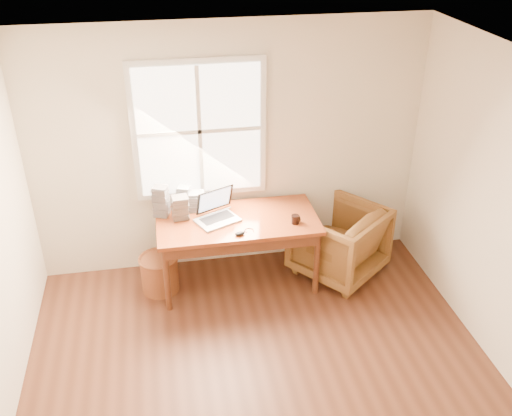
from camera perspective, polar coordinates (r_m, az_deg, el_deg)
The scene contains 11 objects.
room_shell at distance 3.99m, azimuth 1.29°, elevation -5.84°, with size 4.04×4.54×2.64m.
desk at distance 5.67m, azimuth -1.87°, elevation -1.29°, with size 1.60×0.80×0.04m, color brown.
armchair at distance 6.06m, azimuth 8.25°, elevation -3.27°, with size 0.82×0.84×0.77m, color brown.
wicker_stool at distance 5.92m, azimuth -9.60°, elevation -6.51°, with size 0.38×0.38×0.38m, color brown.
laptop at distance 5.56m, azimuth -3.92°, elevation 0.07°, with size 0.42×0.44×0.32m, color #BABEC2, non-canonical shape.
mouse at distance 5.39m, azimuth -1.64°, elevation -2.57°, with size 0.10×0.06×0.03m, color black.
coffee_mug at distance 5.58m, azimuth 3.94°, elevation -1.14°, with size 0.08×0.08×0.09m, color black.
cd_stack_a at distance 5.83m, azimuth -7.17°, elevation 1.02°, with size 0.13×0.11×0.25m, color silver.
cd_stack_b at distance 5.66m, azimuth -7.60°, elevation 0.05°, with size 0.16×0.14×0.24m, color #29292E.
cd_stack_c at distance 5.73m, azimuth -9.49°, elevation 0.67°, with size 0.14×0.12×0.32m, color #92909C.
cd_stack_d at distance 5.80m, azimuth -5.98°, elevation 0.66°, with size 0.16×0.14×0.20m, color #B6BCC2.
Camera 1 is at (-0.70, -3.03, 3.62)m, focal length 40.00 mm.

